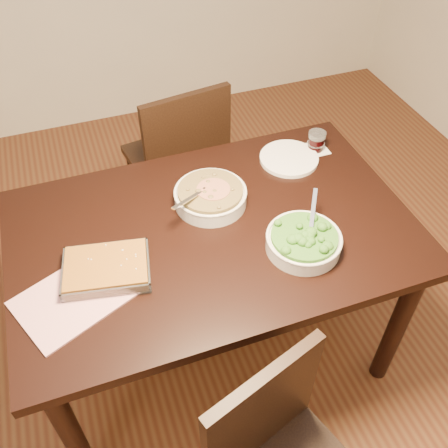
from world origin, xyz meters
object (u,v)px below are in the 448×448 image
(stew_bowl, at_px, (210,196))
(baking_dish, at_px, (107,269))
(table, at_px, (213,246))
(chair_far, at_px, (180,156))
(dinner_plate, at_px, (289,158))
(broccoli_bowl, at_px, (304,241))
(wine_tumbler, at_px, (316,141))

(stew_bowl, bearing_deg, baking_dish, -153.73)
(table, bearing_deg, stew_bowl, 74.84)
(chair_far, bearing_deg, dinner_plate, 115.25)
(broccoli_bowl, distance_m, wine_tumbler, 0.56)
(stew_bowl, distance_m, wine_tumbler, 0.54)
(broccoli_bowl, height_order, wine_tumbler, broccoli_bowl)
(stew_bowl, relative_size, wine_tumbler, 3.29)
(stew_bowl, xyz_separation_m, wine_tumbler, (0.51, 0.16, 0.01))
(broccoli_bowl, xyz_separation_m, baking_dish, (-0.64, 0.11, -0.01))
(stew_bowl, bearing_deg, broccoli_bowl, -55.02)
(broccoli_bowl, xyz_separation_m, wine_tumbler, (0.29, 0.48, 0.01))
(chair_far, bearing_deg, broccoli_bowl, 91.72)
(table, bearing_deg, broccoli_bowl, -36.67)
(stew_bowl, bearing_deg, wine_tumbler, 17.69)
(broccoli_bowl, relative_size, wine_tumbler, 3.33)
(chair_far, bearing_deg, stew_bowl, 76.98)
(table, bearing_deg, wine_tumbler, 27.89)
(table, height_order, baking_dish, baking_dish)
(stew_bowl, distance_m, baking_dish, 0.46)
(wine_tumbler, xyz_separation_m, dinner_plate, (-0.13, -0.03, -0.04))
(table, bearing_deg, chair_far, 83.78)
(broccoli_bowl, bearing_deg, stew_bowl, 124.98)
(wine_tumbler, xyz_separation_m, chair_far, (-0.46, 0.46, -0.29))
(wine_tumbler, bearing_deg, table, -152.11)
(baking_dish, relative_size, dinner_plate, 1.29)
(wine_tumbler, bearing_deg, chair_far, 134.93)
(chair_far, bearing_deg, baking_dish, 52.17)
(stew_bowl, xyz_separation_m, baking_dish, (-0.42, -0.21, -0.01))
(broccoli_bowl, relative_size, baking_dish, 0.89)
(baking_dish, bearing_deg, chair_far, 71.45)
(table, xyz_separation_m, wine_tumbler, (0.54, 0.29, 0.14))
(broccoli_bowl, bearing_deg, dinner_plate, 70.60)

